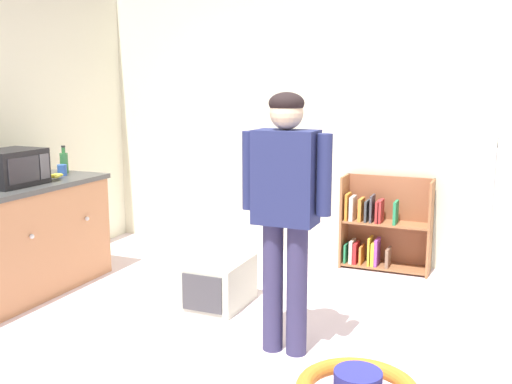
% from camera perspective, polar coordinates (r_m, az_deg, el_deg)
% --- Properties ---
extents(ground_plane, '(12.00, 12.00, 0.00)m').
position_cam_1_polar(ground_plane, '(3.76, 0.14, -16.04)').
color(ground_plane, silver).
rests_on(ground_plane, ground).
extents(back_wall, '(5.20, 0.06, 2.70)m').
position_cam_1_polar(back_wall, '(5.59, 9.49, 6.99)').
color(back_wall, silver).
rests_on(back_wall, ground).
extents(left_side_wall, '(0.06, 2.99, 2.70)m').
position_cam_1_polar(left_side_wall, '(5.55, -22.40, 6.32)').
color(left_side_wall, silver).
rests_on(left_side_wall, ground).
extents(kitchen_counter, '(0.65, 1.94, 0.90)m').
position_cam_1_polar(kitchen_counter, '(4.92, -23.61, -4.83)').
color(kitchen_counter, '#B2774E').
rests_on(kitchen_counter, ground).
extents(bookshelf, '(0.80, 0.28, 0.85)m').
position_cam_1_polar(bookshelf, '(5.49, 12.08, -3.52)').
color(bookshelf, '#99623C').
rests_on(bookshelf, ground).
extents(standing_person, '(0.57, 0.22, 1.63)m').
position_cam_1_polar(standing_person, '(3.55, 2.91, -0.80)').
color(standing_person, '#353259').
rests_on(standing_person, ground).
extents(pet_carrier, '(0.42, 0.55, 0.36)m').
position_cam_1_polar(pet_carrier, '(4.54, -3.67, -8.77)').
color(pet_carrier, beige).
rests_on(pet_carrier, ground).
extents(microwave, '(0.37, 0.48, 0.28)m').
position_cam_1_polar(microwave, '(4.91, -22.83, 2.20)').
color(microwave, black).
rests_on(microwave, kitchen_counter).
extents(banana_bunch, '(0.12, 0.16, 0.04)m').
position_cam_1_polar(banana_bunch, '(5.12, -18.91, 1.51)').
color(banana_bunch, yellow).
rests_on(banana_bunch, kitchen_counter).
extents(green_glass_bottle, '(0.07, 0.07, 0.25)m').
position_cam_1_polar(green_glass_bottle, '(5.43, -18.23, 2.78)').
color(green_glass_bottle, '#33753D').
rests_on(green_glass_bottle, kitchen_counter).
extents(blue_cup, '(0.08, 0.08, 0.09)m').
position_cam_1_polar(blue_cup, '(5.31, -18.41, 2.04)').
color(blue_cup, '#3460BA').
rests_on(blue_cup, kitchen_counter).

